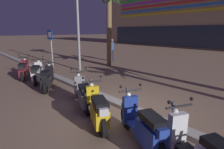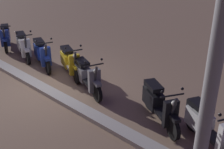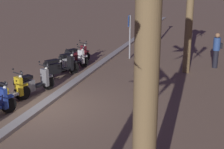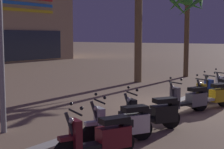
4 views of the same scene
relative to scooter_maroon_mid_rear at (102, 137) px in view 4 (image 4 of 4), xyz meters
name	(u,v)px [view 4 (image 4 of 4)]	position (x,y,z in m)	size (l,w,h in m)	color
ground_plane	(178,105)	(5.91, 1.18, -0.45)	(200.00, 200.00, 0.00)	#93755B
curb_strip	(176,103)	(5.91, 1.28, -0.39)	(60.00, 0.36, 0.12)	#BCB7AD
scooter_maroon_mid_rear	(102,137)	(0.00, 0.00, 0.00)	(1.65, 0.87, 1.17)	black
scooter_white_mid_front	(123,124)	(1.12, 0.26, 0.00)	(1.63, 0.96, 1.17)	black
scooter_black_mid_centre	(154,114)	(2.42, 0.21, 0.00)	(1.65, 1.05, 1.17)	black
scooter_grey_gap_after_mid	(190,99)	(4.92, 0.32, -0.01)	(1.77, 0.88, 1.17)	black
scooter_yellow_far_back	(214,95)	(6.10, -0.03, 0.00)	(1.65, 0.88, 1.17)	black
scooter_blue_tail_end	(221,90)	(7.39, 0.18, 0.01)	(1.76, 0.89, 1.17)	black
palm_tree_by_mall_entrance	(187,15)	(13.98, 4.57, 3.28)	(2.37, 2.39, 4.88)	brown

